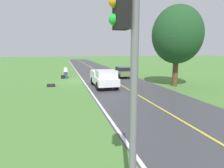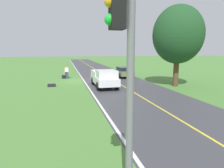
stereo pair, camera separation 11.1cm
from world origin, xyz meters
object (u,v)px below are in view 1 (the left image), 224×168
object	(u,v)px
hitchhiker_walking	(66,71)
suitcase_carried	(63,77)
sedan_near_oncoming	(123,72)
tree_far_side_near	(177,35)
pickup_truck_passing	(104,78)
traffic_light_mast	(127,58)

from	to	relation	value
hitchhiker_walking	suitcase_carried	distance (m)	0.86
suitcase_carried	sedan_near_oncoming	world-z (taller)	sedan_near_oncoming
suitcase_carried	tree_far_side_near	distance (m)	15.09
suitcase_carried	pickup_truck_passing	bearing A→B (deg)	31.58
pickup_truck_passing	suitcase_carried	bearing A→B (deg)	-61.14
tree_far_side_near	sedan_near_oncoming	world-z (taller)	tree_far_side_near
hitchhiker_walking	pickup_truck_passing	world-z (taller)	pickup_truck_passing
hitchhiker_walking	traffic_light_mast	distance (m)	23.20
pickup_truck_passing	sedan_near_oncoming	xyz separation A→B (m)	(-4.17, -7.03, -0.21)
sedan_near_oncoming	pickup_truck_passing	bearing A→B (deg)	59.32
tree_far_side_near	sedan_near_oncoming	bearing A→B (deg)	-68.82
pickup_truck_passing	tree_far_side_near	size ratio (longest dim) A/B	0.66
pickup_truck_passing	hitchhiker_walking	bearing A→B (deg)	-63.91
traffic_light_mast	sedan_near_oncoming	distance (m)	23.85
tree_far_side_near	sedan_near_oncoming	xyz separation A→B (m)	(3.17, -8.18, -4.50)
hitchhiker_walking	sedan_near_oncoming	bearing A→B (deg)	177.05
pickup_truck_passing	sedan_near_oncoming	size ratio (longest dim) A/B	1.23
hitchhiker_walking	suitcase_carried	xyz separation A→B (m)	(0.42, 0.06, -0.74)
hitchhiker_walking	traffic_light_mast	bearing A→B (deg)	92.12
suitcase_carried	pickup_truck_passing	xyz separation A→B (m)	(-4.06, 7.37, 0.73)
suitcase_carried	tree_far_side_near	world-z (taller)	tree_far_side_near
tree_far_side_near	pickup_truck_passing	bearing A→B (deg)	-8.89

